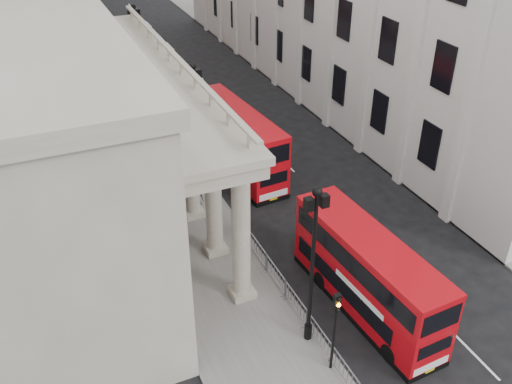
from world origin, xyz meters
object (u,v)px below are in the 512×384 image
pedestrian_c (197,198)px  bus_near (367,273)px  lamp_post_south (313,257)px  lamp_post_north (137,46)px  bus_far (237,139)px  lamp_post_mid (195,116)px  pedestrian_b (171,236)px  traffic_light (336,319)px  pedestrian_a (176,234)px

pedestrian_c → bus_near: bearing=-64.8°
lamp_post_south → lamp_post_north: same height
bus_far → pedestrian_c: bus_far is taller
lamp_post_mid → pedestrian_b: (-3.90, -6.71, -4.01)m
traffic_light → bus_near: bearing=39.1°
lamp_post_south → lamp_post_north: size_ratio=1.00×
lamp_post_mid → lamp_post_north: (0.00, 16.00, 0.00)m
traffic_light → pedestrian_b: size_ratio=2.74×
bus_far → pedestrian_c: size_ratio=6.67×
lamp_post_mid → pedestrian_c: bearing=-110.3°
pedestrian_b → pedestrian_c: size_ratio=0.99×
lamp_post_north → pedestrian_c: (-1.25, -19.38, -4.00)m
lamp_post_south → bus_near: lamp_post_south is taller
lamp_post_mid → lamp_post_north: bearing=90.0°
lamp_post_north → traffic_light: size_ratio=1.93×
lamp_post_north → pedestrian_a: bearing=-99.1°
bus_far → pedestrian_b: bearing=-138.8°
lamp_post_mid → traffic_light: 18.11m
pedestrian_a → pedestrian_b: bearing=-179.4°
lamp_post_mid → bus_far: lamp_post_mid is taller
bus_far → pedestrian_c: 6.00m
traffic_light → pedestrian_b: traffic_light is taller
lamp_post_mid → pedestrian_c: size_ratio=5.25×
lamp_post_south → pedestrian_c: 13.30m
pedestrian_a → pedestrian_b: 0.29m
lamp_post_south → bus_near: 4.58m
pedestrian_b → pedestrian_a: bearing=169.1°
lamp_post_south → traffic_light: 2.71m
lamp_post_mid → pedestrian_a: (-3.63, -6.75, -3.90)m
lamp_post_mid → lamp_post_north: same height
bus_near → pedestrian_b: bearing=127.9°
pedestrian_c → lamp_post_north: bearing=89.2°
traffic_light → pedestrian_a: (-3.73, 11.27, -2.10)m
bus_near → pedestrian_c: (-4.85, 11.79, -1.30)m
bus_far → pedestrian_b: (-6.96, -7.27, -1.44)m
traffic_light → lamp_post_north: bearing=90.2°
traffic_light → lamp_post_south: bearing=92.8°
bus_far → bus_near: bearing=-93.1°
bus_far → traffic_light: bearing=-104.1°
pedestrian_a → pedestrian_c: 4.13m
lamp_post_north → traffic_light: lamp_post_north is taller
bus_far → pedestrian_a: (-6.69, -7.30, -1.34)m
lamp_post_mid → bus_far: (3.06, 0.55, -2.57)m
lamp_post_south → pedestrian_a: bearing=111.4°
lamp_post_south → pedestrian_a: size_ratio=4.69×
traffic_light → bus_far: bus_far is taller
bus_near → bus_far: (-0.55, 15.72, 0.14)m
lamp_post_north → pedestrian_a: lamp_post_north is taller
traffic_light → pedestrian_a: size_ratio=2.43×
bus_far → pedestrian_c: (-4.31, -3.93, -1.43)m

